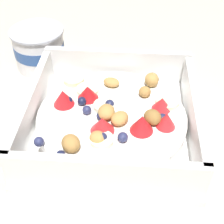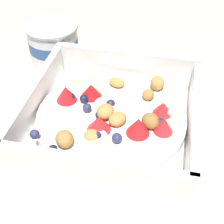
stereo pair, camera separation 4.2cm
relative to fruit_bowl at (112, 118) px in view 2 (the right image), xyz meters
name	(u,v)px [view 2 (the right image)]	position (x,y,z in m)	size (l,w,h in m)	color
ground_plane	(123,132)	(0.02, 0.00, -0.02)	(2.40, 2.40, 0.00)	beige
fruit_bowl	(112,118)	(0.00, 0.00, 0.00)	(0.22, 0.22, 0.06)	white
yogurt_cup	(54,44)	(-0.13, 0.14, 0.01)	(0.09, 0.09, 0.07)	white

